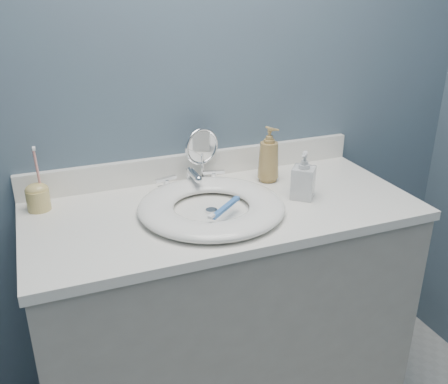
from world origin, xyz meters
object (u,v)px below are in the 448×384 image
soap_bottle_amber (269,154)px  toothbrush_holder (38,196)px  makeup_mirror (202,153)px  soap_bottle_clear (304,175)px

soap_bottle_amber → toothbrush_holder: bearing=151.8°
makeup_mirror → soap_bottle_clear: makeup_mirror is taller
makeup_mirror → soap_bottle_amber: (0.22, -0.08, -0.01)m
soap_bottle_amber → toothbrush_holder: size_ratio=0.96×
makeup_mirror → soap_bottle_clear: 0.36m
makeup_mirror → soap_bottle_clear: (0.26, -0.25, -0.03)m
toothbrush_holder → soap_bottle_amber: bearing=-3.3°
soap_bottle_clear → toothbrush_holder: toothbrush_holder is taller
soap_bottle_amber → soap_bottle_clear: 0.18m
soap_bottle_amber → soap_bottle_clear: size_ratio=1.25×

